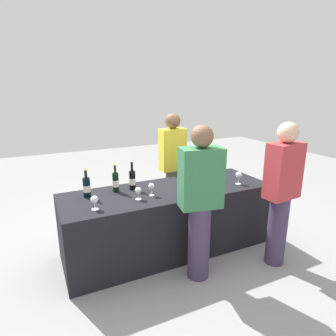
% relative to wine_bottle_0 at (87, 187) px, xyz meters
% --- Properties ---
extents(ground_plane, '(12.00, 12.00, 0.00)m').
position_rel_wine_bottle_0_xyz_m(ground_plane, '(0.87, -0.15, -0.86)').
color(ground_plane, gray).
extents(tasting_table, '(2.37, 0.80, 0.75)m').
position_rel_wine_bottle_0_xyz_m(tasting_table, '(0.87, -0.15, -0.48)').
color(tasting_table, black).
rests_on(tasting_table, ground_plane).
extents(wine_bottle_0, '(0.08, 0.08, 0.30)m').
position_rel_wine_bottle_0_xyz_m(wine_bottle_0, '(0.00, 0.00, 0.00)').
color(wine_bottle_0, black).
rests_on(wine_bottle_0, tasting_table).
extents(wine_bottle_1, '(0.07, 0.07, 0.31)m').
position_rel_wine_bottle_0_xyz_m(wine_bottle_1, '(0.32, 0.03, 0.00)').
color(wine_bottle_1, black).
rests_on(wine_bottle_1, tasting_table).
extents(wine_bottle_2, '(0.07, 0.07, 0.32)m').
position_rel_wine_bottle_0_xyz_m(wine_bottle_2, '(0.50, 0.01, 0.00)').
color(wine_bottle_2, black).
rests_on(wine_bottle_2, tasting_table).
extents(wine_bottle_3, '(0.08, 0.08, 0.31)m').
position_rel_wine_bottle_0_xyz_m(wine_bottle_3, '(1.42, 0.04, -0.00)').
color(wine_bottle_3, black).
rests_on(wine_bottle_3, tasting_table).
extents(wine_glass_0, '(0.07, 0.07, 0.14)m').
position_rel_wine_bottle_0_xyz_m(wine_glass_0, '(0.00, -0.36, -0.01)').
color(wine_glass_0, silver).
rests_on(wine_glass_0, tasting_table).
extents(wine_glass_1, '(0.07, 0.07, 0.13)m').
position_rel_wine_bottle_0_xyz_m(wine_glass_1, '(0.46, -0.29, -0.02)').
color(wine_glass_1, silver).
rests_on(wine_glass_1, tasting_table).
extents(wine_glass_2, '(0.06, 0.06, 0.14)m').
position_rel_wine_bottle_0_xyz_m(wine_glass_2, '(0.62, -0.25, -0.01)').
color(wine_glass_2, silver).
rests_on(wine_glass_2, tasting_table).
extents(wine_glass_3, '(0.07, 0.07, 0.14)m').
position_rel_wine_bottle_0_xyz_m(wine_glass_3, '(0.94, -0.37, -0.01)').
color(wine_glass_3, silver).
rests_on(wine_glass_3, tasting_table).
extents(wine_glass_4, '(0.06, 0.06, 0.14)m').
position_rel_wine_bottle_0_xyz_m(wine_glass_4, '(1.03, -0.25, -0.01)').
color(wine_glass_4, silver).
rests_on(wine_glass_4, tasting_table).
extents(wine_glass_5, '(0.08, 0.08, 0.15)m').
position_rel_wine_bottle_0_xyz_m(wine_glass_5, '(1.70, -0.35, -0.00)').
color(wine_glass_5, silver).
rests_on(wine_glass_5, tasting_table).
extents(server_pouring, '(0.34, 0.21, 1.54)m').
position_rel_wine_bottle_0_xyz_m(server_pouring, '(1.25, 0.50, -0.01)').
color(server_pouring, brown).
rests_on(server_pouring, ground_plane).
extents(guest_0, '(0.43, 0.29, 1.54)m').
position_rel_wine_bottle_0_xyz_m(guest_0, '(0.92, -0.75, -0.03)').
color(guest_0, '#3F3351').
rests_on(guest_0, ground_plane).
extents(guest_1, '(0.39, 0.24, 1.54)m').
position_rel_wine_bottle_0_xyz_m(guest_1, '(1.80, -0.91, -0.02)').
color(guest_1, '#3F3351').
rests_on(guest_1, ground_plane).
extents(menu_board, '(0.46, 0.04, 0.92)m').
position_rel_wine_bottle_0_xyz_m(menu_board, '(1.97, 0.96, -0.40)').
color(menu_board, white).
rests_on(menu_board, ground_plane).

